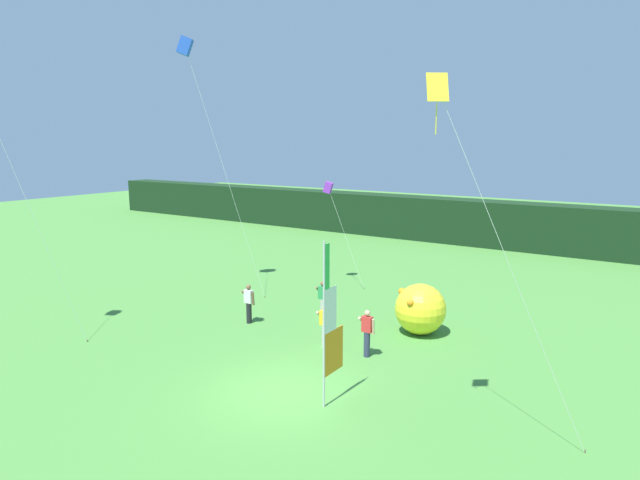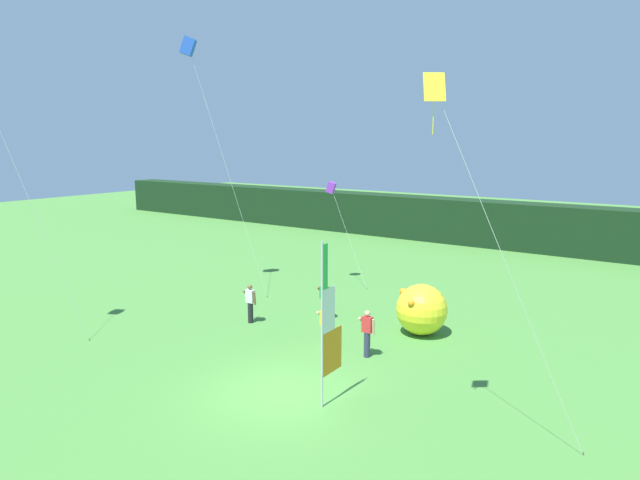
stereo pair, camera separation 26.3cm
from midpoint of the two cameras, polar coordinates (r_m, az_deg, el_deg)
The scene contains 11 objects.
ground_plane at distance 16.69m, azimuth -4.42°, elevation -15.73°, with size 120.00×120.00×0.00m, color #478438.
distant_treeline at distance 39.62m, azimuth 19.61°, elevation 1.45°, with size 80.00×2.40×3.20m, color black.
banner_flag at distance 15.18m, azimuth 0.53°, elevation -9.13°, with size 0.06×1.03×4.73m.
person_near_banner at distance 18.85m, azimuth 4.59°, elevation -9.66°, with size 0.55×0.48×1.67m.
person_mid_field at distance 22.61m, azimuth -0.04°, elevation -6.24°, with size 0.55×0.48×1.63m.
person_far_left at distance 19.68m, azimuth 0.12°, elevation -8.92°, with size 0.55×0.48×1.57m.
person_far_right at distance 22.34m, azimuth -7.85°, elevation -6.57°, with size 0.55×0.48×1.62m.
inflatable_balloon at distance 21.26m, azimuth 10.19°, elevation -7.17°, with size 1.96×1.98×1.96m.
kite_blue_box_0 at distance 27.04m, azimuth -14.32°, elevation 19.10°, with size 4.08×1.47×12.09m.
kite_purple_box_1 at distance 27.69m, azimuth 0.62°, elevation 5.49°, with size 2.51×0.51×5.33m.
kite_yellow_diamond_2 at distance 12.70m, azimuth 13.11°, elevation 11.93°, with size 3.75×1.77×8.85m.
Camera 1 is at (9.18, -11.85, 7.34)m, focal length 30.32 mm.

